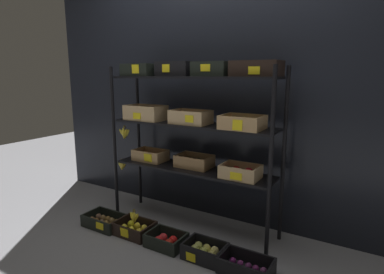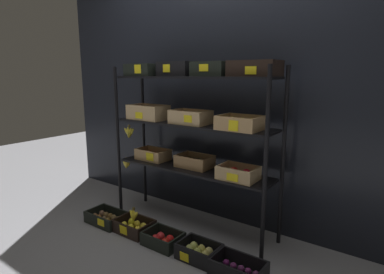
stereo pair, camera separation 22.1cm
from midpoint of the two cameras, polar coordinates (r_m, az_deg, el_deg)
ground_plane at (r=3.05m, az=-2.15°, el=-15.70°), size 10.00×10.00×0.00m
storefront_wall at (r=3.05m, az=1.59°, el=9.60°), size 3.92×0.12×2.59m
display_rack at (r=2.75m, az=-2.35°, el=3.11°), size 1.66×0.39×1.49m
crate_ground_kiwi at (r=3.17m, az=-17.47°, el=-14.35°), size 0.37×0.25×0.11m
crate_ground_lemon at (r=2.96m, az=-12.53°, el=-15.93°), size 0.34×0.25×0.11m
crate_ground_apple_red at (r=2.74m, az=-7.13°, el=-18.10°), size 0.31×0.23×0.11m
crate_ground_pear at (r=2.56m, az=-0.30°, el=-20.02°), size 0.31×0.23×0.12m
crate_ground_plum at (r=2.43m, az=6.96°, el=-22.38°), size 0.37×0.23×0.12m
banana_bunch_loose at (r=2.90m, az=-12.62°, el=-13.92°), size 0.11×0.04×0.12m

